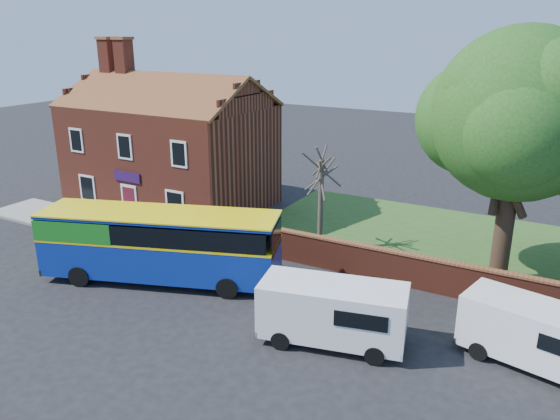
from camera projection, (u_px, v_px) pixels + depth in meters
The scene contains 11 objects.
ground at pixel (130, 298), 23.70m from camera, with size 120.00×120.00×0.00m, color black.
pavement at pixel (110, 229), 31.68m from camera, with size 18.00×3.50×0.12m, color gray.
kerb at pixel (87, 238), 30.22m from camera, with size 18.00×0.15×0.14m, color slate.
grass_strip at pixel (493, 252), 28.49m from camera, with size 26.00×12.00×0.04m, color #426B28.
shop_building at pixel (171, 154), 35.40m from camera, with size 12.30×8.13×10.50m.
boundary_wall at pixel (472, 283), 23.27m from camera, with size 22.00×0.38×1.60m.
bus at pixel (153, 242), 24.91m from camera, with size 11.13×6.16×3.30m.
van_near at pixel (333, 311), 19.97m from camera, with size 5.66×3.24×2.34m.
van_far at pixel (540, 334), 18.57m from camera, with size 5.36×3.06×2.22m.
large_tree at pixel (522, 120), 23.11m from camera, with size 9.33×7.38×11.38m.
bare_tree at pixel (321, 200), 28.20m from camera, with size 1.98×2.36×5.28m.
Camera 1 is at (16.06, -15.42, 11.13)m, focal length 35.00 mm.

